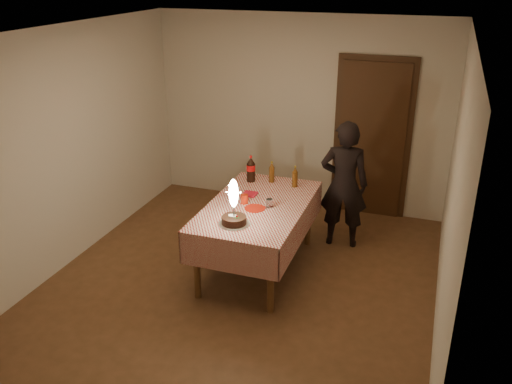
# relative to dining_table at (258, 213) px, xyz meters

# --- Properties ---
(ground) EXTENTS (4.00, 4.50, 0.01)m
(ground) POSITION_rel_dining_table_xyz_m (-0.08, -0.32, -0.68)
(ground) COLOR brown
(ground) RESTS_ON ground
(room_shell) EXTENTS (4.04, 4.54, 2.62)m
(room_shell) POSITION_rel_dining_table_xyz_m (-0.04, -0.25, 0.97)
(room_shell) COLOR beige
(room_shell) RESTS_ON ground
(dining_table) EXTENTS (1.02, 1.72, 0.79)m
(dining_table) POSITION_rel_dining_table_xyz_m (0.00, 0.00, 0.00)
(dining_table) COLOR brown
(dining_table) RESTS_ON ground
(birthday_cake) EXTENTS (0.31, 0.31, 0.47)m
(birthday_cake) POSITION_rel_dining_table_xyz_m (-0.07, -0.52, 0.24)
(birthday_cake) COLOR white
(birthday_cake) RESTS_ON dining_table
(red_plate) EXTENTS (0.22, 0.22, 0.01)m
(red_plate) POSITION_rel_dining_table_xyz_m (0.01, -0.11, 0.11)
(red_plate) COLOR red
(red_plate) RESTS_ON dining_table
(red_cup) EXTENTS (0.08, 0.08, 0.10)m
(red_cup) POSITION_rel_dining_table_xyz_m (-0.14, -0.02, 0.15)
(red_cup) COLOR red
(red_cup) RESTS_ON dining_table
(clear_cup) EXTENTS (0.07, 0.07, 0.09)m
(clear_cup) POSITION_rel_dining_table_xyz_m (0.14, -0.02, 0.15)
(clear_cup) COLOR silver
(clear_cup) RESTS_ON dining_table
(napkin_stack) EXTENTS (0.15, 0.15, 0.02)m
(napkin_stack) POSITION_rel_dining_table_xyz_m (-0.17, 0.21, 0.11)
(napkin_stack) COLOR red
(napkin_stack) RESTS_ON dining_table
(cola_bottle) EXTENTS (0.10, 0.10, 0.32)m
(cola_bottle) POSITION_rel_dining_table_xyz_m (-0.29, 0.61, 0.26)
(cola_bottle) COLOR black
(cola_bottle) RESTS_ON dining_table
(amber_bottle_left) EXTENTS (0.06, 0.06, 0.25)m
(amber_bottle_left) POSITION_rel_dining_table_xyz_m (-0.06, 0.67, 0.22)
(amber_bottle_left) COLOR #57300E
(amber_bottle_left) RESTS_ON dining_table
(amber_bottle_right) EXTENTS (0.06, 0.06, 0.25)m
(amber_bottle_right) POSITION_rel_dining_table_xyz_m (0.24, 0.61, 0.22)
(amber_bottle_right) COLOR #57300E
(amber_bottle_right) RESTS_ON dining_table
(photographer) EXTENTS (0.60, 0.47, 1.55)m
(photographer) POSITION_rel_dining_table_xyz_m (0.76, 0.89, 0.09)
(photographer) COLOR black
(photographer) RESTS_ON ground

